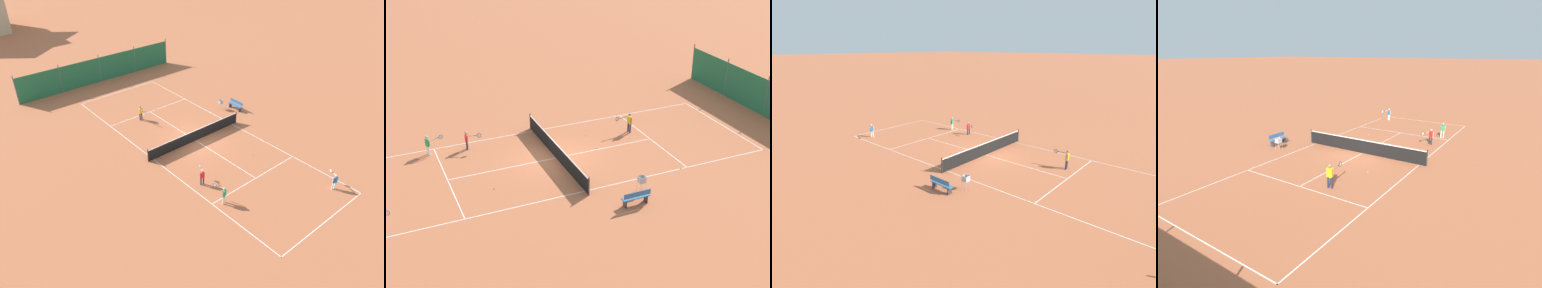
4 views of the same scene
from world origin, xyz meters
The scene contains 13 objects.
ground_plane centered at (0.00, 0.00, 0.00)m, with size 600.00×600.00×0.00m, color #B7603D.
court_line_markings centered at (0.00, 0.00, 0.00)m, with size 8.25×23.85×0.01m.
tennis_net centered at (0.00, 0.00, 0.50)m, with size 9.18×0.08×1.06m.
player_near_service centered at (3.12, -10.42, 0.68)m, with size 0.67×0.91×1.17m.
player_near_baseline centered at (-1.44, 5.63, 0.77)m, with size 0.44×1.11×1.32m.
player_far_baseline centered at (-3.47, -6.76, 0.73)m, with size 0.41×1.08×1.25m.
player_far_service centered at (-3.25, -4.47, 0.70)m, with size 0.64×0.95×1.20m.
tennis_ball_by_net_right centered at (1.94, -4.30, 0.03)m, with size 0.07×0.07×0.07m, color #CCE033.
tennis_ball_near_corner centered at (-0.13, 2.76, 0.03)m, with size 0.07×0.07×0.07m, color #CCE033.
tennis_ball_alley_right centered at (4.10, 5.99, 0.03)m, with size 0.07×0.07×0.07m, color #CCE033.
tennis_ball_mid_court centered at (-2.06, 2.85, 0.03)m, with size 0.07×0.07×0.07m, color #CCE033.
ball_hopper centered at (5.30, 2.69, 0.66)m, with size 0.36×0.36×0.89m.
courtside_bench centered at (6.34, 1.78, 0.45)m, with size 0.36×1.50×0.84m.
Camera 4 is at (-9.97, 16.87, 6.72)m, focal length 28.00 mm.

